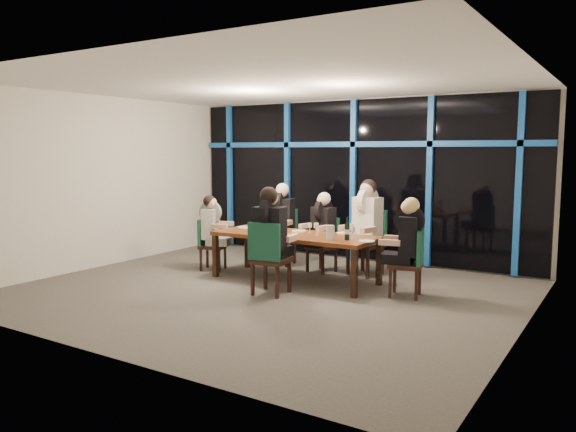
{
  "coord_description": "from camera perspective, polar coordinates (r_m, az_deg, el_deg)",
  "views": [
    {
      "loc": [
        4.53,
        -6.61,
        2.05
      ],
      "look_at": [
        0.0,
        0.6,
        1.05
      ],
      "focal_mm": 35.0,
      "sensor_mm": 36.0,
      "label": 1
    }
  ],
  "objects": [
    {
      "name": "plate_far_left",
      "position": [
        9.53,
        -2.05,
        -1.1
      ],
      "size": [
        0.24,
        0.24,
        0.01
      ],
      "primitive_type": "cylinder",
      "color": "white",
      "rests_on": "dining_table"
    },
    {
      "name": "diner_near_mid",
      "position": [
        7.94,
        -1.76,
        -0.89
      ],
      "size": [
        0.55,
        0.68,
        1.02
      ],
      "rotation": [
        0.0,
        0.0,
        3.26
      ],
      "color": "black",
      "rests_on": "ground"
    },
    {
      "name": "plate_far_mid",
      "position": [
        9.04,
        1.13,
        -1.53
      ],
      "size": [
        0.24,
        0.24,
        0.01
      ],
      "primitive_type": "cylinder",
      "color": "white",
      "rests_on": "dining_table"
    },
    {
      "name": "wine_glass_d",
      "position": [
        9.31,
        -2.52,
        -0.56
      ],
      "size": [
        0.07,
        0.07,
        0.17
      ],
      "color": "silver",
      "rests_on": "dining_table"
    },
    {
      "name": "chair_far_right",
      "position": [
        9.39,
        8.23,
        -2.25
      ],
      "size": [
        0.6,
        0.6,
        1.08
      ],
      "rotation": [
        0.0,
        0.0,
        -0.22
      ],
      "color": "black",
      "rests_on": "ground"
    },
    {
      "name": "diner_end_right",
      "position": [
        7.98,
        11.96,
        -1.63
      ],
      "size": [
        0.64,
        0.53,
        0.93
      ],
      "rotation": [
        0.0,
        0.0,
        4.91
      ],
      "color": "black",
      "rests_on": "ground"
    },
    {
      "name": "diner_far_mid",
      "position": [
        9.44,
        3.47,
        -0.44
      ],
      "size": [
        0.51,
        0.61,
        0.9
      ],
      "rotation": [
        0.0,
        0.0,
        -0.21
      ],
      "color": "black",
      "rests_on": "ground"
    },
    {
      "name": "plate_near_mid",
      "position": [
        8.47,
        -0.01,
        -2.07
      ],
      "size": [
        0.24,
        0.24,
        0.01
      ],
      "primitive_type": "cylinder",
      "color": "white",
      "rests_on": "dining_table"
    },
    {
      "name": "wine_glass_c",
      "position": [
        8.61,
        2.89,
        -1.05
      ],
      "size": [
        0.07,
        0.07,
        0.19
      ],
      "color": "silver",
      "rests_on": "dining_table"
    },
    {
      "name": "wine_glass_b",
      "position": [
        8.87,
        2.23,
        -0.99
      ],
      "size": [
        0.06,
        0.06,
        0.16
      ],
      "color": "silver",
      "rests_on": "dining_table"
    },
    {
      "name": "tea_light",
      "position": [
        8.72,
        -0.69,
        -1.78
      ],
      "size": [
        0.04,
        0.04,
        0.03
      ],
      "primitive_type": "cylinder",
      "color": "#F49F49",
      "rests_on": "dining_table"
    },
    {
      "name": "diner_far_right",
      "position": [
        9.26,
        7.93,
        0.28
      ],
      "size": [
        0.6,
        0.72,
        1.05
      ],
      "rotation": [
        0.0,
        0.0,
        -0.22
      ],
      "color": "silver",
      "rests_on": "ground"
    },
    {
      "name": "chair_end_right",
      "position": [
        8.03,
        12.47,
        -4.34
      ],
      "size": [
        0.52,
        0.52,
        0.96
      ],
      "rotation": [
        0.0,
        0.0,
        4.91
      ],
      "color": "black",
      "rests_on": "ground"
    },
    {
      "name": "wine_glass_e",
      "position": [
        8.41,
        6.61,
        -1.38
      ],
      "size": [
        0.07,
        0.07,
        0.17
      ],
      "color": "silver",
      "rests_on": "dining_table"
    },
    {
      "name": "chair_end_left",
      "position": [
        9.75,
        -8.07,
        -2.57
      ],
      "size": [
        0.53,
        0.53,
        0.88
      ],
      "rotation": [
        0.0,
        0.0,
        1.93
      ],
      "color": "black",
      "rests_on": "ground"
    },
    {
      "name": "chair_far_mid",
      "position": [
        9.55,
        3.77,
        -2.58
      ],
      "size": [
        0.51,
        0.51,
        0.92
      ],
      "rotation": [
        0.0,
        0.0,
        -0.21
      ],
      "color": "black",
      "rests_on": "ground"
    },
    {
      "name": "dining_table",
      "position": [
        8.79,
        0.69,
        -2.26
      ],
      "size": [
        2.6,
        1.0,
        0.75
      ],
      "color": "brown",
      "rests_on": "ground"
    },
    {
      "name": "chair_far_left",
      "position": [
        10.14,
        -0.5,
        -1.77
      ],
      "size": [
        0.53,
        0.53,
        1.0
      ],
      "rotation": [
        0.0,
        0.0,
        0.16
      ],
      "color": "black",
      "rests_on": "ground"
    },
    {
      "name": "diner_end_left",
      "position": [
        9.67,
        -7.69,
        -0.53
      ],
      "size": [
        0.6,
        0.54,
        0.86
      ],
      "rotation": [
        0.0,
        0.0,
        1.93
      ],
      "color": "black",
      "rests_on": "ground"
    },
    {
      "name": "plate_end_right",
      "position": [
        8.1,
        7.99,
        -2.54
      ],
      "size": [
        0.24,
        0.24,
        0.01
      ],
      "primitive_type": "cylinder",
      "color": "white",
      "rests_on": "dining_table"
    },
    {
      "name": "room",
      "position": [
        8.01,
        -2.3,
        6.52
      ],
      "size": [
        7.04,
        7.0,
        3.02
      ],
      "color": "#5D5852",
      "rests_on": "ground"
    },
    {
      "name": "plate_end_left",
      "position": [
        9.51,
        -4.47,
        -1.13
      ],
      "size": [
        0.24,
        0.24,
        0.01
      ],
      "primitive_type": "cylinder",
      "color": "white",
      "rests_on": "dining_table"
    },
    {
      "name": "diner_far_left",
      "position": [
        10.02,
        -0.7,
        0.41
      ],
      "size": [
        0.54,
        0.66,
        0.97
      ],
      "rotation": [
        0.0,
        0.0,
        0.16
      ],
      "color": "black",
      "rests_on": "ground"
    },
    {
      "name": "wine_glass_a",
      "position": [
        8.8,
        -1.17,
        -0.98
      ],
      "size": [
        0.07,
        0.07,
        0.17
      ],
      "color": "silver",
      "rests_on": "dining_table"
    },
    {
      "name": "chair_near_mid",
      "position": [
        7.92,
        -2.04,
        -3.94
      ],
      "size": [
        0.54,
        0.54,
        1.05
      ],
      "rotation": [
        0.0,
        0.0,
        3.26
      ],
      "color": "black",
      "rests_on": "ground"
    },
    {
      "name": "plate_far_right",
      "position": [
        8.85,
        5.71,
        -1.73
      ],
      "size": [
        0.24,
        0.24,
        0.01
      ],
      "primitive_type": "cylinder",
      "color": "white",
      "rests_on": "dining_table"
    },
    {
      "name": "wine_bottle",
      "position": [
        8.19,
        6.02,
        -1.55
      ],
      "size": [
        0.08,
        0.08,
        0.34
      ],
      "rotation": [
        0.0,
        0.0,
        -0.28
      ],
      "color": "black",
      "rests_on": "dining_table"
    },
    {
      "name": "window_wall",
      "position": [
        10.57,
        6.8,
        3.94
      ],
      "size": [
        6.86,
        0.43,
        2.94
      ],
      "color": "black",
      "rests_on": "ground"
    },
    {
      "name": "water_pitcher",
      "position": [
        8.21,
        4.32,
        -1.68
      ],
      "size": [
        0.13,
        0.12,
        0.21
      ],
      "rotation": [
        0.0,
        0.0,
        0.28
      ],
      "color": "silver",
      "rests_on": "dining_table"
    }
  ]
}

